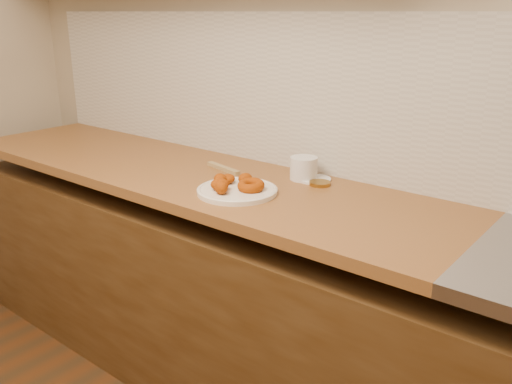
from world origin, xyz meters
The scene contains 11 objects.
wall_back centered at (0.00, 2.00, 1.35)m, with size 4.00×0.02×2.70m, color tan.
base_cabinet centered at (0.00, 1.69, 0.39)m, with size 3.60×0.60×0.77m, color #4E361B.
butcher_block centered at (-0.65, 1.69, 0.88)m, with size 2.30×0.62×0.04m, color brown.
backsplash centered at (0.00, 1.99, 1.20)m, with size 3.60×0.02×0.60m, color beige.
donut_plate centered at (-0.28, 1.60, 0.91)m, with size 0.28×0.28×0.02m, color silver.
ring_donut centered at (-0.24, 1.61, 0.93)m, with size 0.10×0.10×0.03m, color #963A00.
fried_dough_chunks centered at (-0.32, 1.58, 0.94)m, with size 0.14×0.20×0.05m.
plastic_tub centered at (-0.20, 1.88, 0.94)m, with size 0.10×0.10×0.09m, color silver.
tub_lid centered at (-0.16, 1.89, 0.90)m, with size 0.13×0.13×0.01m, color silver.
brass_jar_lid centered at (-0.11, 1.85, 0.91)m, with size 0.08×0.08×0.01m, color olive.
wooden_utensil centered at (-0.51, 1.78, 0.91)m, with size 0.19×0.02×0.02m, color #9A824E.
Camera 1 is at (0.88, 0.24, 1.50)m, focal length 38.00 mm.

